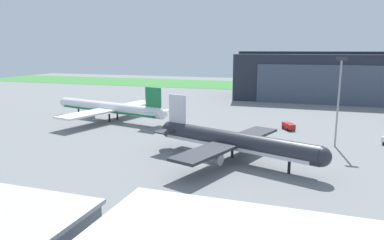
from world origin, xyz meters
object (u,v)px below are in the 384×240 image
at_px(maintenance_hangar, 340,77).
at_px(apron_light_mast, 339,96).
at_px(airliner_far_left, 110,108).
at_px(stair_truck, 289,126).
at_px(airliner_near_left, 234,142).

relative_size(maintenance_hangar, apron_light_mast, 4.29).
distance_m(airliner_far_left, stair_truck, 57.17).
relative_size(maintenance_hangar, stair_truck, 17.75).
height_order(stair_truck, apron_light_mast, apron_light_mast).
xyz_separation_m(stair_truck, apron_light_mast, (11.87, -14.92, 11.21)).
bearing_deg(maintenance_hangar, airliner_far_left, -135.23).
relative_size(airliner_near_left, airliner_far_left, 0.82).
height_order(maintenance_hangar, airliner_far_left, maintenance_hangar).
bearing_deg(stair_truck, apron_light_mast, -51.49).
distance_m(maintenance_hangar, apron_light_mast, 84.60).
distance_m(maintenance_hangar, airliner_near_left, 107.27).
height_order(maintenance_hangar, stair_truck, maintenance_hangar).
bearing_deg(airliner_near_left, stair_truck, 75.15).
distance_m(maintenance_hangar, airliner_far_left, 105.03).
distance_m(maintenance_hangar, stair_truck, 72.26).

